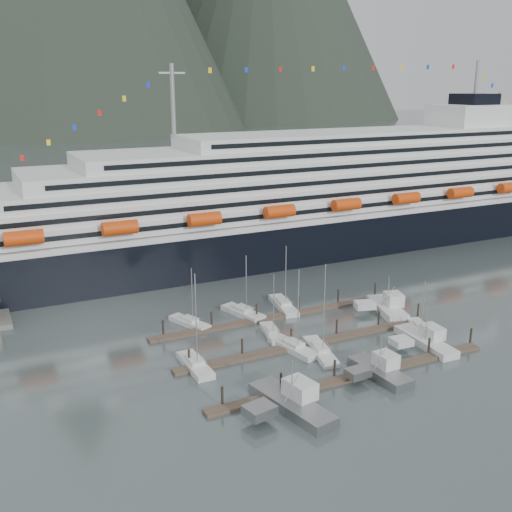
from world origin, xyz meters
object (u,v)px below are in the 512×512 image
object	(u,v)px
sailboat_b	(272,333)
sailboat_h	(420,328)
trawler_a	(291,403)
sailboat_d	(320,351)
sailboat_a	(195,365)
trawler_e	(387,307)
sailboat_e	(190,323)
sailboat_c	(293,348)
trawler_b	(379,371)
sailboat_f	(243,313)
trawler_c	(425,340)
cruise_ship	(323,203)
sailboat_g	(283,306)

from	to	relation	value
sailboat_b	sailboat_h	size ratio (longest dim) A/B	1.20
trawler_a	sailboat_d	bearing A→B (deg)	-55.80
sailboat_a	trawler_e	world-z (taller)	sailboat_a
sailboat_e	sailboat_c	bearing A→B (deg)	-168.33
sailboat_e	sailboat_h	world-z (taller)	sailboat_e
sailboat_b	trawler_b	distance (m)	21.62
sailboat_e	sailboat_h	bearing A→B (deg)	-141.00
sailboat_a	sailboat_h	bearing A→B (deg)	-95.75
sailboat_e	trawler_e	distance (m)	37.55
sailboat_f	trawler_c	size ratio (longest dim) A/B	0.94
trawler_a	trawler_c	bearing A→B (deg)	-86.09
sailboat_a	sailboat_c	size ratio (longest dim) A/B	1.10
sailboat_e	trawler_e	world-z (taller)	sailboat_e
cruise_ship	sailboat_a	xyz separation A→B (m)	(-55.30, -51.54, -11.59)
sailboat_c	sailboat_f	bearing A→B (deg)	-8.51
trawler_a	trawler_b	xyz separation A→B (m)	(16.50, 2.50, -0.06)
sailboat_d	trawler_e	world-z (taller)	sailboat_d
trawler_a	trawler_e	bearing A→B (deg)	-66.91
sailboat_d	sailboat_g	size ratio (longest dim) A/B	1.20
trawler_a	trawler_b	bearing A→B (deg)	-92.44
trawler_c	sailboat_a	bearing A→B (deg)	79.65
trawler_c	trawler_b	bearing A→B (deg)	115.31
sailboat_a	trawler_b	xyz separation A→B (m)	(23.70, -14.57, 0.46)
trawler_c	sailboat_h	bearing A→B (deg)	-30.86
cruise_ship	trawler_a	distance (m)	84.52
sailboat_b	trawler_a	distance (m)	24.59
sailboat_e	trawler_a	xyz separation A→B (m)	(2.03, -33.65, 0.58)
sailboat_f	trawler_c	world-z (taller)	sailboat_f
sailboat_e	trawler_c	size ratio (longest dim) A/B	0.86
trawler_a	trawler_e	xyz separation A→B (m)	(33.98, 23.04, -0.01)
sailboat_e	trawler_b	xyz separation A→B (m)	(18.53, -31.15, 0.52)
sailboat_h	trawler_a	bearing A→B (deg)	133.79
sailboat_a	sailboat_h	distance (m)	41.13
sailboat_h	sailboat_f	bearing A→B (deg)	73.29
sailboat_b	trawler_c	distance (m)	25.71
sailboat_e	trawler_b	distance (m)	36.25
sailboat_g	sailboat_h	distance (m)	26.11
sailboat_a	trawler_a	world-z (taller)	sailboat_a
sailboat_g	trawler_b	distance (m)	31.17
sailboat_h	trawler_c	size ratio (longest dim) A/B	0.74
cruise_ship	sailboat_f	size ratio (longest dim) A/B	16.85
sailboat_f	cruise_ship	bearing A→B (deg)	-64.73
sailboat_c	trawler_a	distance (m)	18.59
sailboat_h	sailboat_b	bearing A→B (deg)	91.19
sailboat_a	sailboat_h	world-z (taller)	sailboat_a
trawler_a	sailboat_h	bearing A→B (deg)	-79.48
sailboat_g	trawler_c	size ratio (longest dim) A/B	1.00
sailboat_e	trawler_a	bearing A→B (deg)	162.02
trawler_a	trawler_b	distance (m)	16.69
sailboat_b	sailboat_e	bearing A→B (deg)	58.41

